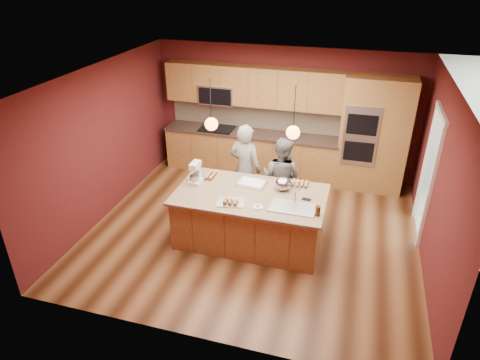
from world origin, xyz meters
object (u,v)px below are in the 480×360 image
(person_left, at_px, (245,169))
(stand_mixer, at_px, (195,174))
(person_right, at_px, (281,178))
(mixing_bowl, at_px, (283,184))
(island, at_px, (251,217))

(person_left, xyz_separation_m, stand_mixer, (-0.63, -0.82, 0.20))
(person_right, height_order, mixing_bowl, person_right)
(person_left, bearing_deg, stand_mixer, 65.20)
(person_left, xyz_separation_m, person_right, (0.67, 0.00, -0.09))
(island, relative_size, person_right, 1.59)
(island, xyz_separation_m, person_right, (0.31, 0.93, 0.30))
(person_right, bearing_deg, mixing_bowl, 117.66)
(stand_mixer, bearing_deg, person_right, 34.17)
(island, height_order, mixing_bowl, island)
(person_right, distance_m, stand_mixer, 1.56)
(island, distance_m, person_left, 1.07)
(person_left, bearing_deg, island, 123.80)
(stand_mixer, bearing_deg, mixing_bowl, 8.45)
(stand_mixer, relative_size, mixing_bowl, 1.37)
(person_right, height_order, stand_mixer, person_right)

